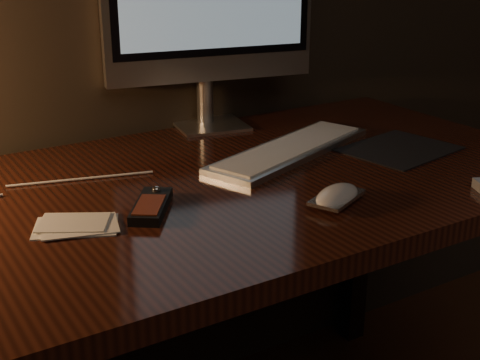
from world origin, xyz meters
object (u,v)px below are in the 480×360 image
mouse (337,198)px  desk (161,239)px  media_remote (151,205)px  keyboard (290,149)px

mouse → desk: bearing=102.1°
mouse → media_remote: bearing=129.3°
desk → keyboard: size_ratio=3.56×
desk → mouse: bearing=-53.3°
desk → media_remote: (-0.08, -0.14, 0.14)m
keyboard → media_remote: 0.41m
desk → media_remote: media_remote is taller
keyboard → media_remote: size_ratio=3.13×
desk → media_remote: 0.21m
keyboard → media_remote: bearing=178.7°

